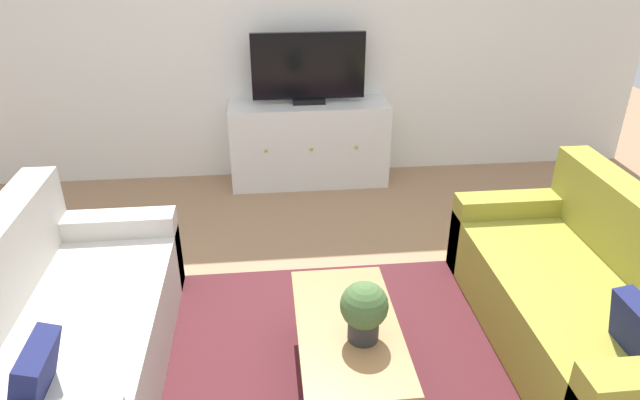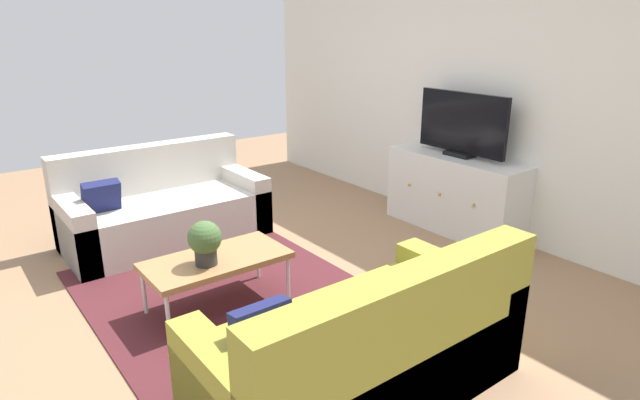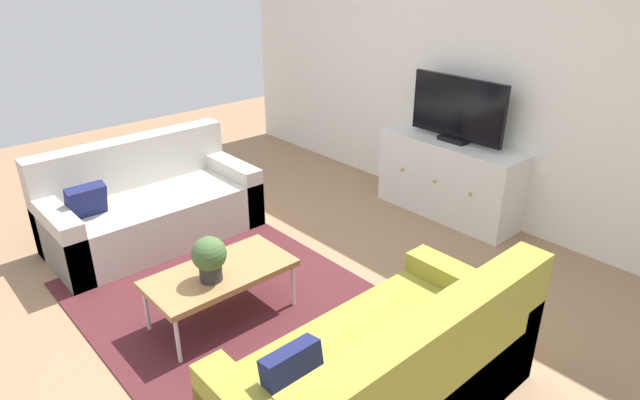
{
  "view_description": "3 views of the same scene",
  "coord_description": "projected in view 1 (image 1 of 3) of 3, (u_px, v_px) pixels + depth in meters",
  "views": [
    {
      "loc": [
        -0.32,
        -2.47,
        2.22
      ],
      "look_at": [
        0.0,
        0.67,
        0.61
      ],
      "focal_mm": 31.62,
      "sensor_mm": 36.0,
      "label": 1
    },
    {
      "loc": [
        3.21,
        -1.77,
        1.96
      ],
      "look_at": [
        0.0,
        0.67,
        0.61
      ],
      "focal_mm": 29.94,
      "sensor_mm": 36.0,
      "label": 2
    },
    {
      "loc": [
        2.84,
        -1.86,
        2.36
      ],
      "look_at": [
        0.0,
        0.67,
        0.61
      ],
      "focal_mm": 30.4,
      "sensor_mm": 36.0,
      "label": 3
    }
  ],
  "objects": [
    {
      "name": "couch_left_side",
      "position": [
        56.0,
        338.0,
        2.88
      ],
      "size": [
        0.87,
        1.78,
        0.86
      ],
      "color": "beige",
      "rests_on": "ground_plane"
    },
    {
      "name": "ground_plane",
      "position": [
        332.0,
        347.0,
        3.23
      ],
      "size": [
        10.0,
        10.0,
        0.0
      ],
      "primitive_type": "plane",
      "color": "#997251"
    },
    {
      "name": "area_rug",
      "position": [
        335.0,
        365.0,
        3.09
      ],
      "size": [
        2.5,
        1.9,
        0.01
      ],
      "primitive_type": "cube",
      "color": "#4C1E23",
      "rests_on": "ground_plane"
    },
    {
      "name": "coffee_table",
      "position": [
        348.0,
        330.0,
        2.82
      ],
      "size": [
        0.51,
        1.0,
        0.39
      ],
      "color": "#A37547",
      "rests_on": "ground_plane"
    },
    {
      "name": "couch_right_side",
      "position": [
        590.0,
        303.0,
        3.14
      ],
      "size": [
        0.87,
        1.78,
        0.86
      ],
      "color": "olive",
      "rests_on": "ground_plane"
    },
    {
      "name": "wall_back",
      "position": [
        298.0,
        26.0,
        4.88
      ],
      "size": [
        6.4,
        0.12,
        2.7
      ],
      "primitive_type": "cube",
      "color": "silver",
      "rests_on": "ground_plane"
    },
    {
      "name": "tv_console",
      "position": [
        309.0,
        143.0,
        5.08
      ],
      "size": [
        1.4,
        0.47,
        0.75
      ],
      "color": "silver",
      "rests_on": "ground_plane"
    },
    {
      "name": "flat_screen_tv",
      "position": [
        308.0,
        68.0,
        4.79
      ],
      "size": [
        0.97,
        0.16,
        0.6
      ],
      "color": "black",
      "rests_on": "tv_console"
    },
    {
      "name": "potted_plant",
      "position": [
        364.0,
        309.0,
        2.64
      ],
      "size": [
        0.23,
        0.23,
        0.31
      ],
      "color": "#2D2D2D",
      "rests_on": "coffee_table"
    }
  ]
}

